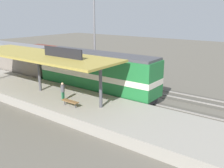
# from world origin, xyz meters

# --- Properties ---
(ground_plane) EXTENTS (120.00, 120.00, 0.00)m
(ground_plane) POSITION_xyz_m (2.00, 0.00, 0.00)
(ground_plane) COLOR #5B564C
(track_near) EXTENTS (3.20, 110.00, 0.16)m
(track_near) POSITION_xyz_m (0.00, 0.00, 0.03)
(track_near) COLOR #4E4941
(track_near) RESTS_ON ground
(track_far) EXTENTS (3.20, 110.00, 0.16)m
(track_far) POSITION_xyz_m (4.60, 0.00, 0.03)
(track_far) COLOR #4E4941
(track_far) RESTS_ON ground
(platform) EXTENTS (6.00, 44.00, 0.90)m
(platform) POSITION_xyz_m (-4.60, 0.00, 0.45)
(platform) COLOR gray
(platform) RESTS_ON ground
(station_canopy) EXTENTS (5.20, 18.00, 4.70)m
(station_canopy) POSITION_xyz_m (-4.60, -0.09, 4.53)
(station_canopy) COLOR #47474C
(station_canopy) RESTS_ON platform
(platform_bench) EXTENTS (0.44, 1.70, 0.50)m
(platform_bench) POSITION_xyz_m (-6.00, -5.76, 1.34)
(platform_bench) COLOR #333338
(platform_bench) RESTS_ON platform
(locomotive) EXTENTS (2.93, 14.43, 4.44)m
(locomotive) POSITION_xyz_m (0.00, -3.58, 2.41)
(locomotive) COLOR #28282D
(locomotive) RESTS_ON track_near
(passenger_carriage_single) EXTENTS (2.90, 20.00, 4.24)m
(passenger_carriage_single) POSITION_xyz_m (0.00, 14.42, 2.31)
(passenger_carriage_single) COLOR #28282D
(passenger_carriage_single) RESTS_ON track_near
(freight_car) EXTENTS (2.80, 12.00, 3.54)m
(freight_car) POSITION_xyz_m (4.60, 7.82, 1.97)
(freight_car) COLOR #28282D
(freight_car) RESTS_ON track_far
(light_mast) EXTENTS (1.10, 1.10, 11.70)m
(light_mast) POSITION_xyz_m (7.80, 3.17, 8.40)
(light_mast) COLOR slate
(light_mast) RESTS_ON ground
(person_waiting) EXTENTS (0.34, 0.34, 1.71)m
(person_waiting) POSITION_xyz_m (-5.35, -4.19, 1.85)
(person_waiting) COLOR #23603D
(person_waiting) RESTS_ON platform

